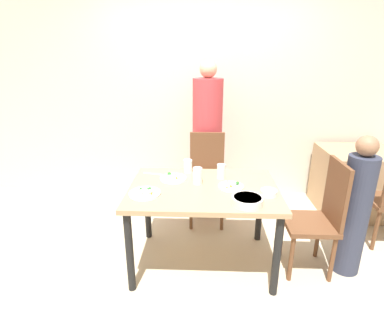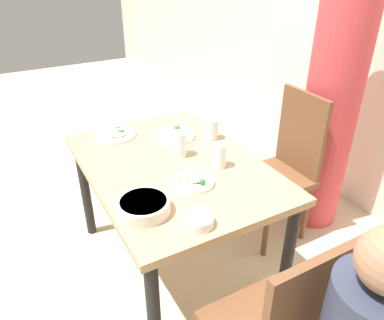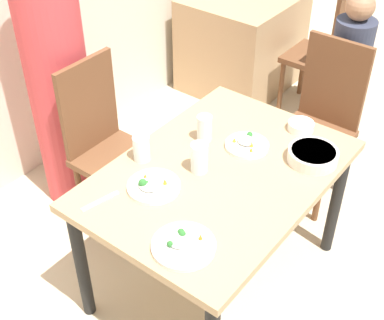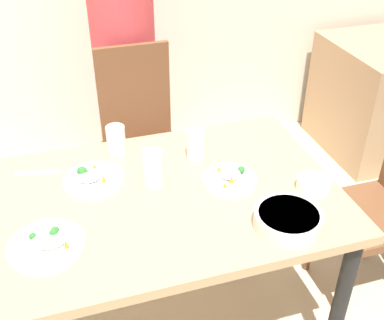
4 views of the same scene
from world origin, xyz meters
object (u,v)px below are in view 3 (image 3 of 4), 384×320
at_px(chair_adult_spot, 106,143).
at_px(bowl_curry, 313,155).
at_px(chair_child_spot, 321,120).
at_px(person_adult, 58,79).
at_px(glass_water_tall, 141,148).
at_px(plate_rice_adult, 183,244).
at_px(person_child, 343,94).

relative_size(chair_adult_spot, bowl_curry, 4.27).
relative_size(chair_child_spot, bowl_curry, 4.27).
distance_m(person_adult, glass_water_tall, 0.80).
distance_m(bowl_curry, plate_rice_adult, 0.80).
distance_m(person_adult, person_child, 1.70).
xyz_separation_m(chair_child_spot, plate_rice_adult, (-1.43, -0.11, 0.23)).
xyz_separation_m(person_child, plate_rice_adult, (-1.70, -0.11, 0.18)).
height_order(chair_child_spot, plate_rice_adult, chair_child_spot).
relative_size(plate_rice_adult, glass_water_tall, 2.02).
distance_m(person_child, plate_rice_adult, 1.72).
bearing_deg(plate_rice_adult, chair_child_spot, 4.27).
bearing_deg(person_adult, person_child, -43.99).
distance_m(bowl_curry, glass_water_tall, 0.79).
relative_size(chair_adult_spot, person_adult, 0.57).
bearing_deg(bowl_curry, person_adult, 101.52).
bearing_deg(person_adult, chair_adult_spot, -90.00).
height_order(chair_child_spot, person_child, person_child).
relative_size(chair_child_spot, glass_water_tall, 7.97).
distance_m(chair_adult_spot, glass_water_tall, 0.56).
distance_m(chair_child_spot, plate_rice_adult, 1.45).
bearing_deg(glass_water_tall, chair_adult_spot, 67.60).
bearing_deg(glass_water_tall, plate_rice_adult, -122.34).
distance_m(chair_adult_spot, person_child, 1.47).
xyz_separation_m(chair_adult_spot, plate_rice_adult, (-0.50, -0.94, 0.23)).
height_order(bowl_curry, glass_water_tall, glass_water_tall).
height_order(person_adult, person_child, person_adult).
bearing_deg(bowl_curry, glass_water_tall, 126.80).
relative_size(person_child, plate_rice_adult, 4.80).
bearing_deg(glass_water_tall, bowl_curry, -53.20).
bearing_deg(glass_water_tall, person_child, -15.44).
xyz_separation_m(plate_rice_adult, glass_water_tall, (0.31, 0.49, 0.05)).
height_order(person_adult, plate_rice_adult, person_adult).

